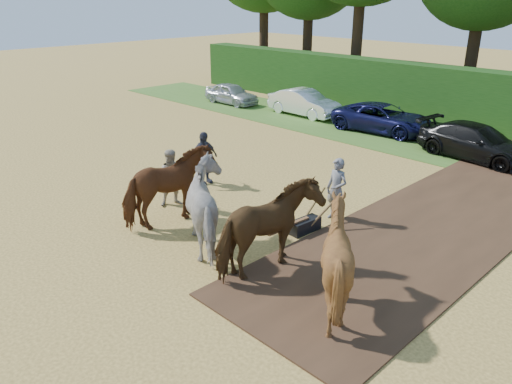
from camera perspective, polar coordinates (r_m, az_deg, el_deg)
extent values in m
plane|color=gold|center=(12.35, 0.14, -10.40)|extent=(120.00, 120.00, 0.00)
cube|color=#472D1C|center=(16.86, 21.13, -2.65)|extent=(4.50, 17.00, 0.05)
cube|color=#38601E|center=(23.54, 25.19, 3.48)|extent=(50.00, 5.00, 0.03)
imported|color=beige|center=(16.53, -9.46, 1.59)|extent=(1.06, 1.15, 1.91)
imported|color=#2A2D38|center=(18.36, -5.98, 3.90)|extent=(0.57, 1.18, 1.96)
imported|color=brown|center=(15.08, -9.90, 0.49)|extent=(1.47, 2.88, 2.37)
imported|color=beige|center=(13.58, -4.83, -1.70)|extent=(2.48, 2.17, 2.37)
imported|color=#4F3118|center=(12.24, 1.44, -4.37)|extent=(1.47, 2.88, 2.37)
imported|color=brown|center=(11.11, 9.19, -7.56)|extent=(2.06, 2.28, 2.37)
cube|color=black|center=(14.82, 5.60, -3.83)|extent=(0.46, 1.04, 0.39)
cube|color=brown|center=(14.30, 3.74, -3.90)|extent=(0.22, 1.58, 0.11)
cylinder|color=brown|center=(15.21, 6.61, -1.43)|extent=(0.15, 1.15, 0.83)
cylinder|color=brown|center=(14.91, 8.00, -1.99)|extent=(0.30, 1.14, 0.83)
imported|color=#97968F|center=(15.44, 9.20, 0.27)|extent=(0.75, 0.52, 1.98)
imported|color=#BABCC2|center=(32.25, -2.83, 11.16)|extent=(3.85, 1.60, 1.30)
imported|color=white|center=(29.16, 5.53, 10.13)|extent=(4.51, 1.65, 1.48)
imported|color=#151644|center=(26.21, 14.31, 8.17)|extent=(5.30, 2.81, 1.42)
imported|color=black|center=(23.07, 23.91, 5.22)|extent=(5.25, 2.61, 1.47)
cylinder|color=#382616|center=(40.67, 0.89, 16.62)|extent=(0.70, 0.70, 5.85)
cylinder|color=#382616|center=(38.39, 5.86, 15.87)|extent=(0.70, 0.70, 5.40)
cylinder|color=#382616|center=(34.53, 11.40, 15.86)|extent=(0.70, 0.70, 6.53)
cylinder|color=#382616|center=(32.58, 23.28, 13.04)|extent=(0.70, 0.70, 5.17)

